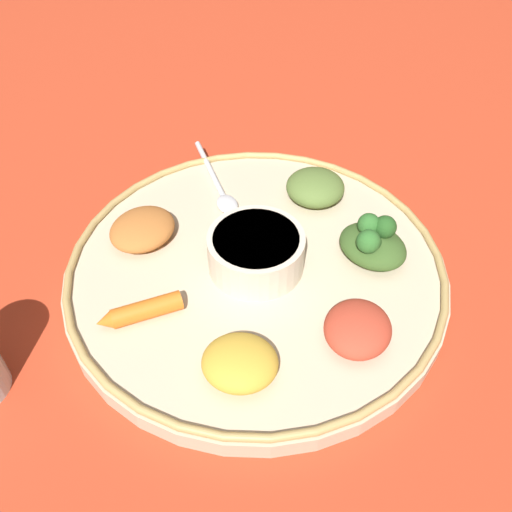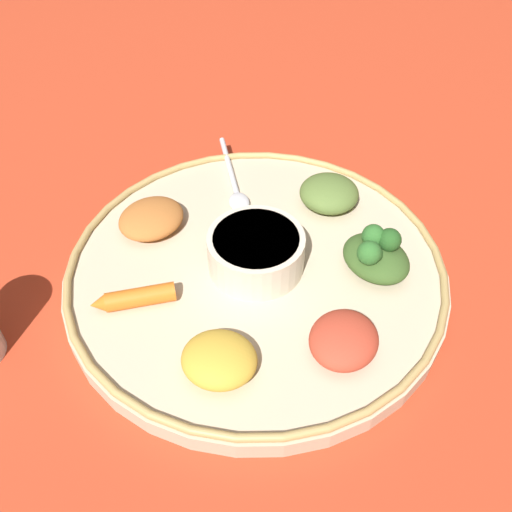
# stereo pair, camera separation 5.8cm
# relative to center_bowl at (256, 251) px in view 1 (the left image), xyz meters

# --- Properties ---
(ground_plane) EXTENTS (2.40, 2.40, 0.00)m
(ground_plane) POSITION_rel_center_bowl_xyz_m (0.00, 0.00, -0.04)
(ground_plane) COLOR #B7381E
(platter) EXTENTS (0.40, 0.40, 0.02)m
(platter) POSITION_rel_center_bowl_xyz_m (0.00, 0.00, -0.03)
(platter) COLOR #C6B293
(platter) RESTS_ON ground_plane
(platter_rim) EXTENTS (0.40, 0.40, 0.01)m
(platter_rim) POSITION_rel_center_bowl_xyz_m (0.00, 0.00, -0.02)
(platter_rim) COLOR tan
(platter_rim) RESTS_ON platter
(center_bowl) EXTENTS (0.10, 0.10, 0.04)m
(center_bowl) POSITION_rel_center_bowl_xyz_m (0.00, 0.00, 0.00)
(center_bowl) COLOR beige
(center_bowl) RESTS_ON platter
(spoon) EXTENTS (0.06, 0.15, 0.01)m
(spoon) POSITION_rel_center_bowl_xyz_m (-0.04, -0.13, -0.02)
(spoon) COLOR silver
(spoon) RESTS_ON platter
(greens_pile) EXTENTS (0.07, 0.08, 0.05)m
(greens_pile) POSITION_rel_center_bowl_xyz_m (-0.11, 0.06, -0.00)
(greens_pile) COLOR #385623
(greens_pile) RESTS_ON platter
(carrot_near_spoon) EXTENTS (0.08, 0.04, 0.02)m
(carrot_near_spoon) POSITION_rel_center_bowl_xyz_m (0.13, -0.01, -0.01)
(carrot_near_spoon) COLOR orange
(carrot_near_spoon) RESTS_ON platter
(mound_chickpea) EXTENTS (0.09, 0.08, 0.03)m
(mound_chickpea) POSITION_rel_center_bowl_xyz_m (0.07, -0.11, -0.01)
(mound_chickpea) COLOR #B2662D
(mound_chickpea) RESTS_ON platter
(mound_collards) EXTENTS (0.09, 0.09, 0.03)m
(mound_collards) POSITION_rel_center_bowl_xyz_m (-0.12, -0.05, -0.01)
(mound_collards) COLOR #567033
(mound_collards) RESTS_ON platter
(mound_berbere_red) EXTENTS (0.09, 0.09, 0.03)m
(mound_berbere_red) POSITION_rel_center_bowl_xyz_m (-0.02, 0.13, -0.01)
(mound_berbere_red) COLOR #B73D28
(mound_berbere_red) RESTS_ON platter
(mound_lentil_yellow) EXTENTS (0.09, 0.09, 0.03)m
(mound_lentil_yellow) POSITION_rel_center_bowl_xyz_m (0.09, 0.09, -0.01)
(mound_lentil_yellow) COLOR gold
(mound_lentil_yellow) RESTS_ON platter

